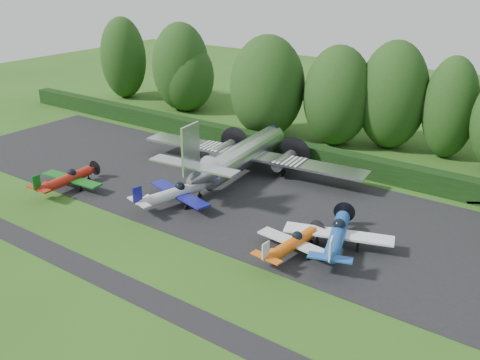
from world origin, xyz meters
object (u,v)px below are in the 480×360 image
Objects in this scene: light_plane_blue at (338,235)px; light_plane_white at (174,193)px; light_plane_red at (68,179)px; light_plane_orange at (293,244)px; transport_plane at (242,155)px.

light_plane_white is at bearing -157.33° from light_plane_blue.
light_plane_blue reaches higher than light_plane_red.
light_plane_red is 22.85m from light_plane_orange.
transport_plane reaches higher than light_plane_blue.
light_plane_orange is 0.79× the size of light_plane_blue.
light_plane_orange is (12.53, -1.46, -0.15)m from light_plane_white.
light_plane_orange is at bearing -35.52° from transport_plane.
light_plane_orange is (11.88, -10.55, -1.14)m from transport_plane.
light_plane_white is at bearing 20.79° from light_plane_red.
light_plane_red is at bearing 178.23° from light_plane_orange.
transport_plane is at bearing 132.45° from light_plane_orange.
light_plane_blue is at bearing -9.83° from light_plane_white.
light_plane_red is 25.37m from light_plane_blue.
light_plane_red reaches higher than light_plane_orange.
light_plane_orange is (22.79, 1.67, -0.07)m from light_plane_red.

